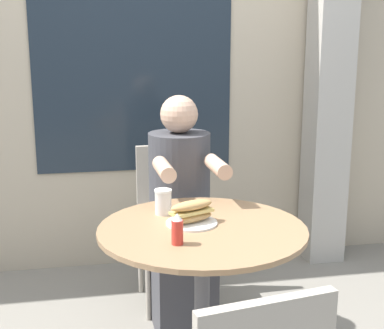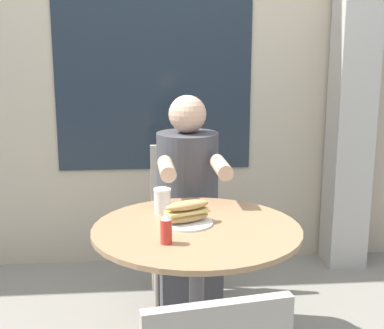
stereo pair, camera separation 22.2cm
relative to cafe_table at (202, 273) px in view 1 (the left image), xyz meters
name	(u,v)px [view 1 (the left image)]	position (x,y,z in m)	size (l,w,h in m)	color
storefront_wall	(154,48)	(0.00, 1.48, 0.85)	(8.00, 0.09, 2.80)	#B7A88E
lattice_pillar	(329,80)	(1.10, 1.29, 0.66)	(0.24, 0.24, 2.40)	#B2ADA3
cafe_table	(202,273)	(0.00, 0.00, 0.00)	(0.81, 0.81, 0.74)	#997551
diner_chair	(170,209)	(0.01, 0.92, -0.02)	(0.39, 0.39, 0.87)	#ADA393
seated_diner	(181,229)	(0.01, 0.57, -0.02)	(0.32, 0.55, 1.19)	#424247
sandwich_on_plate	(192,214)	(-0.03, 0.04, 0.23)	(0.20, 0.20, 0.09)	white
drink_cup	(163,202)	(-0.13, 0.19, 0.24)	(0.07, 0.07, 0.11)	silver
condiment_bottle	(177,229)	(-0.12, -0.16, 0.25)	(0.04, 0.04, 0.11)	red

